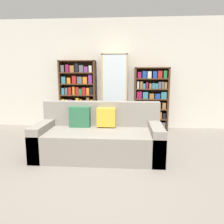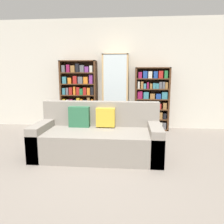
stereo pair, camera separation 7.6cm
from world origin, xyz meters
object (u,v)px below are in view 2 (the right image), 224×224
couch (98,138)px  bookshelf_left (79,96)px  display_cabinet (116,93)px  bookshelf_right (152,100)px  wine_bottle (141,136)px

couch → bookshelf_left: bookshelf_left is taller
bookshelf_left → display_cabinet: bearing=-1.0°
display_cabinet → bookshelf_right: display_cabinet is taller
wine_bottle → display_cabinet: bearing=118.0°
wine_bottle → bookshelf_right: bearing=75.1°
display_cabinet → wine_bottle: size_ratio=4.99×
bookshelf_right → wine_bottle: bookshelf_right is taller
couch → wine_bottle: 1.03m
bookshelf_right → wine_bottle: 1.31m
couch → display_cabinet: (0.15, 1.81, 0.61)m
bookshelf_left → wine_bottle: 2.00m
couch → bookshelf_right: size_ratio=1.37×
bookshelf_left → display_cabinet: size_ratio=0.92×
couch → bookshelf_right: (1.04, 1.83, 0.44)m
bookshelf_left → bookshelf_right: (1.80, -0.00, -0.08)m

